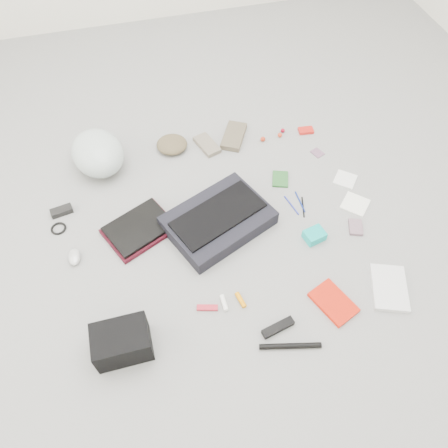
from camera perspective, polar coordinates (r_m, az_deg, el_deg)
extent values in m
plane|color=gray|center=(2.11, 0.00, -0.80)|extent=(4.00, 4.00, 0.00)
cube|color=black|center=(2.09, -0.75, 0.49)|extent=(0.57, 0.50, 0.08)
cube|color=black|center=(2.05, -0.77, 1.25)|extent=(0.48, 0.35, 0.01)
cube|color=#430C17|center=(2.13, -10.96, -0.73)|extent=(0.38, 0.34, 0.02)
cube|color=black|center=(2.12, -11.05, -0.41)|extent=(0.35, 0.32, 0.02)
ellipsoid|color=silver|center=(2.40, -16.16, 8.90)|extent=(0.34, 0.39, 0.20)
ellipsoid|color=brown|center=(2.47, -6.82, 10.28)|extent=(0.21, 0.20, 0.06)
cube|color=gray|center=(2.48, -2.23, 10.30)|extent=(0.13, 0.19, 0.03)
cube|color=brown|center=(2.52, 1.28, 11.40)|extent=(0.20, 0.24, 0.03)
cube|color=black|center=(2.30, -20.45, 1.61)|extent=(0.11, 0.07, 0.03)
torus|color=black|center=(2.25, -20.81, -0.54)|extent=(0.09, 0.09, 0.01)
ellipsoid|color=#BDBDBD|center=(2.11, -18.97, -4.10)|extent=(0.06, 0.09, 0.03)
cube|color=black|center=(1.81, -13.18, -14.79)|extent=(0.22, 0.15, 0.14)
cube|color=#B21C2B|center=(1.89, -2.20, -10.87)|extent=(0.09, 0.05, 0.01)
cylinder|color=white|center=(1.90, 0.00, -10.26)|extent=(0.02, 0.07, 0.02)
cylinder|color=orange|center=(1.90, 2.19, -9.88)|extent=(0.04, 0.08, 0.02)
cube|color=black|center=(1.86, 7.06, -13.27)|extent=(0.15, 0.07, 0.03)
cylinder|color=black|center=(1.84, 8.65, -15.48)|extent=(0.25, 0.08, 0.02)
cube|color=red|center=(1.96, 14.10, -9.91)|extent=(0.19, 0.22, 0.02)
cube|color=silver|center=(2.06, 20.78, -7.80)|extent=(0.22, 0.26, 0.02)
cube|color=#245A25|center=(2.32, 7.36, 5.84)|extent=(0.11, 0.13, 0.01)
cylinder|color=#222C9E|center=(2.22, 8.80, 2.45)|extent=(0.04, 0.13, 0.01)
cylinder|color=black|center=(2.22, 10.29, 2.21)|extent=(0.04, 0.12, 0.01)
cylinder|color=navy|center=(2.24, 9.90, 2.88)|extent=(0.01, 0.14, 0.01)
cube|color=#0CBDB5|center=(2.10, 11.72, -1.46)|extent=(0.11, 0.09, 0.05)
cube|color=gray|center=(2.20, 16.82, -0.40)|extent=(0.09, 0.11, 0.02)
cube|color=white|center=(2.39, 15.55, 5.64)|extent=(0.15, 0.15, 0.01)
cube|color=white|center=(2.30, 16.76, 2.52)|extent=(0.17, 0.17, 0.01)
sphere|color=#B22F16|center=(2.52, 5.09, 10.99)|extent=(0.03, 0.03, 0.03)
sphere|color=#BB3318|center=(2.55, 7.31, 11.45)|extent=(0.03, 0.03, 0.03)
sphere|color=maroon|center=(2.58, 7.68, 12.01)|extent=(0.03, 0.03, 0.02)
cube|color=red|center=(2.61, 10.64, 11.92)|extent=(0.09, 0.06, 0.02)
cube|color=slate|center=(2.50, 12.10, 9.08)|extent=(0.07, 0.08, 0.00)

